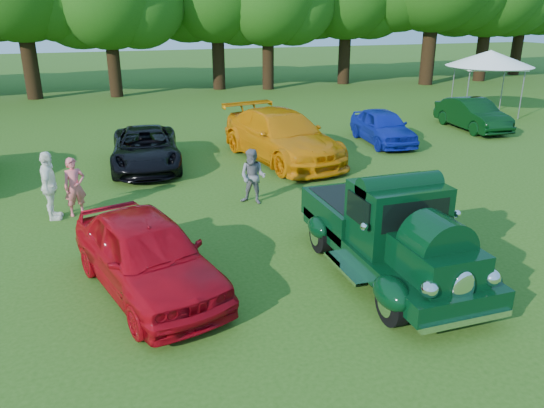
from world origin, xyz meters
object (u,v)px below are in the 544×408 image
object	(u,v)px
red_convertible	(147,254)
spectator_white	(49,186)
back_car_black	(146,148)
hero_pickup	(389,234)
canopy_tent	(490,59)
back_car_orange	(282,136)
spectator_pink	(75,187)
spectator_grey	(253,177)
back_car_green	(472,114)
back_car_blue	(383,126)

from	to	relation	value
red_convertible	spectator_white	distance (m)	4.71
red_convertible	back_car_black	size ratio (longest dim) A/B	0.94
hero_pickup	spectator_white	bearing A→B (deg)	141.30
canopy_tent	back_car_orange	bearing A→B (deg)	-158.54
back_car_black	spectator_pink	world-z (taller)	spectator_pink
spectator_white	back_car_orange	bearing A→B (deg)	-60.89
spectator_grey	back_car_green	bearing A→B (deg)	64.04
back_car_black	spectator_pink	distance (m)	4.34
back_car_orange	spectator_pink	size ratio (longest dim) A/B	3.85
canopy_tent	back_car_green	bearing A→B (deg)	-135.75
back_car_black	spectator_pink	bearing A→B (deg)	-114.08
back_car_black	back_car_orange	xyz separation A→B (m)	(4.49, -0.57, 0.20)
spectator_white	canopy_tent	size ratio (longest dim) A/B	0.33
back_car_orange	spectator_grey	world-z (taller)	back_car_orange
back_car_green	spectator_white	world-z (taller)	spectator_white
back_car_green	spectator_grey	xyz separation A→B (m)	(-11.49, -5.82, 0.09)
back_car_black	canopy_tent	distance (m)	17.34
back_car_orange	spectator_white	xyz separation A→B (m)	(-7.16, -3.35, 0.03)
hero_pickup	red_convertible	world-z (taller)	hero_pickup
hero_pickup	back_car_black	distance (m)	9.74
back_car_green	spectator_pink	size ratio (longest dim) A/B	2.67
hero_pickup	back_car_green	size ratio (longest dim) A/B	1.24
red_convertible	back_car_green	xyz separation A→B (m)	(14.63, 9.66, -0.07)
spectator_grey	spectator_white	xyz separation A→B (m)	(-5.00, 0.48, 0.12)
hero_pickup	spectator_pink	size ratio (longest dim) A/B	3.30
back_car_black	spectator_grey	xyz separation A→B (m)	(2.33, -4.39, 0.11)
back_car_blue	back_car_black	bearing A→B (deg)	-170.74
back_car_blue	spectator_white	distance (m)	12.45
red_convertible	spectator_pink	world-z (taller)	spectator_pink
spectator_pink	back_car_orange	bearing A→B (deg)	8.69
back_car_blue	back_car_green	world-z (taller)	back_car_green
spectator_grey	canopy_tent	distance (m)	16.86
back_car_black	spectator_white	distance (m)	4.74
back_car_black	spectator_grey	distance (m)	4.97
back_car_blue	spectator_grey	bearing A→B (deg)	-137.55
back_car_black	spectator_grey	bearing A→B (deg)	-57.09
hero_pickup	spectator_grey	world-z (taller)	hero_pickup
red_convertible	canopy_tent	distance (m)	21.58
spectator_pink	red_convertible	bearing A→B (deg)	-91.11
red_convertible	back_car_black	distance (m)	8.28
back_car_black	spectator_grey	world-z (taller)	spectator_grey
red_convertible	spectator_grey	bearing A→B (deg)	34.76
red_convertible	spectator_white	xyz separation A→B (m)	(-1.86, 4.32, 0.13)
back_car_black	canopy_tent	size ratio (longest dim) A/B	0.87
back_car_green	hero_pickup	bearing A→B (deg)	-130.16
spectator_pink	spectator_white	world-z (taller)	spectator_white
hero_pickup	back_car_green	distance (m)	14.54
back_car_green	spectator_grey	bearing A→B (deg)	-149.19
hero_pickup	spectator_pink	xyz separation A→B (m)	(-5.80, 5.22, -0.09)
spectator_pink	canopy_tent	distance (m)	20.53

